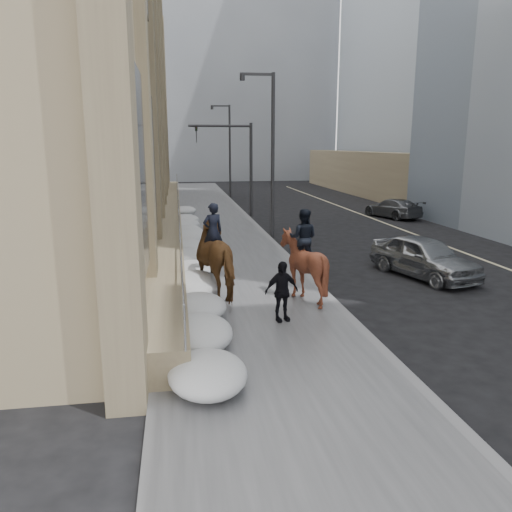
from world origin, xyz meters
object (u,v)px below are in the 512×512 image
Objects in this scene: car_silver at (424,257)px; pedestrian at (282,291)px; mounted_horse_left at (221,257)px; mounted_horse_right at (303,262)px; car_grey at (393,208)px.

pedestrian is at bearing -163.01° from car_silver.
pedestrian is at bearing 97.67° from mounted_horse_left.
mounted_horse_left is 2.49m from mounted_horse_right.
mounted_horse_right is 5.50m from car_silver.
mounted_horse_left is 20.04m from car_grey.
pedestrian is 21.35m from car_grey.
pedestrian is (-1.00, -1.75, -0.33)m from mounted_horse_right.
mounted_horse_left is 2.92m from pedestrian.
mounted_horse_left reaches higher than mounted_horse_right.
car_grey is at bearing 53.53° from car_silver.
mounted_horse_left is 1.88× the size of pedestrian.
mounted_horse_right is at bearing -172.53° from car_silver.
car_grey is (5.16, 14.22, -0.12)m from car_silver.
mounted_horse_right is 2.04m from pedestrian.
pedestrian reaches higher than car_silver.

